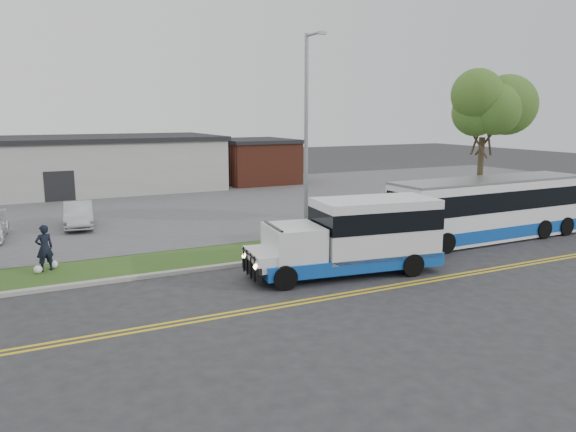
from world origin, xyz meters
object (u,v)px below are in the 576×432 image
transit_bus (489,209)px  pedestrian (44,248)px  parked_car_a (79,215)px  shuttle_bus (357,234)px  tree_east (484,112)px  streetlight_near (307,134)px

transit_bus → pedestrian: transit_bus is taller
pedestrian → parked_car_a: bearing=-120.2°
shuttle_bus → pedestrian: shuttle_bus is taller
tree_east → pedestrian: (-22.16, 0.49, -5.19)m
streetlight_near → transit_bus: bearing=-16.5°
tree_east → shuttle_bus: size_ratio=1.07×
streetlight_near → pedestrian: 11.95m
transit_bus → parked_car_a: transit_bus is taller
pedestrian → parked_car_a: (2.21, 8.43, -0.24)m
tree_east → streetlight_near: bearing=-178.6°
transit_bus → tree_east: bearing=51.8°
parked_car_a → shuttle_bus: bearing=-51.3°
streetlight_near → shuttle_bus: 5.92m
tree_east → streetlight_near: (-11.00, -0.27, -0.97)m
shuttle_bus → pedestrian: bearing=161.2°
streetlight_near → pedestrian: bearing=176.1°
streetlight_near → transit_bus: 9.89m
streetlight_near → shuttle_bus: bearing=-93.4°
streetlight_near → pedestrian: size_ratio=5.18×
pedestrian → streetlight_near: bearing=160.5°
streetlight_near → pedestrian: (-11.16, 0.76, -4.22)m
streetlight_near → pedestrian: streetlight_near is taller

